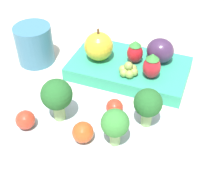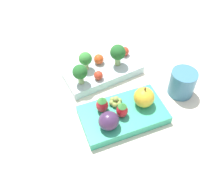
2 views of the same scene
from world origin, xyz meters
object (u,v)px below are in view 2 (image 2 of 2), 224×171
(strawberry_1, at_px, (102,104))
(grape_cluster, at_px, (116,101))
(broccoli_floret_2, at_px, (80,73))
(strawberry_0, at_px, (122,110))
(cherry_tomato_2, at_px, (125,51))
(apple, at_px, (144,97))
(broccoli_floret_0, at_px, (118,53))
(cherry_tomato_1, at_px, (98,75))
(bento_box_fruit, at_px, (123,115))
(drinking_cup, at_px, (182,83))
(plum, at_px, (109,121))
(broccoli_floret_1, at_px, (85,59))
(bento_box_savoury, at_px, (102,71))
(cherry_tomato_0, at_px, (99,59))

(strawberry_1, xyz_separation_m, grape_cluster, (0.03, 0.01, -0.01))
(broccoli_floret_2, height_order, strawberry_0, broccoli_floret_2)
(cherry_tomato_2, height_order, apple, apple)
(broccoli_floret_0, relative_size, apple, 1.11)
(broccoli_floret_2, relative_size, apple, 1.00)
(cherry_tomato_1, xyz_separation_m, strawberry_0, (0.02, -0.13, 0.01))
(cherry_tomato_1, distance_m, cherry_tomato_2, 0.12)
(bento_box_fruit, relative_size, strawberry_0, 4.91)
(bento_box_fruit, xyz_separation_m, broccoli_floret_2, (-0.07, 0.12, 0.05))
(strawberry_1, relative_size, drinking_cup, 0.63)
(cherry_tomato_1, bearing_deg, grape_cluster, -81.69)
(apple, xyz_separation_m, plum, (-0.10, -0.03, -0.00))
(broccoli_floret_0, bearing_deg, drinking_cup, -46.13)
(cherry_tomato_2, relative_size, grape_cluster, 0.79)
(strawberry_0, bearing_deg, cherry_tomato_2, 67.13)
(apple, bearing_deg, plum, -161.52)
(broccoli_floret_1, bearing_deg, apple, -59.51)
(broccoli_floret_1, bearing_deg, cherry_tomato_1, -67.15)
(bento_box_fruit, xyz_separation_m, drinking_cup, (0.16, 0.03, 0.02))
(broccoli_floret_2, bearing_deg, strawberry_0, -64.50)
(bento_box_fruit, xyz_separation_m, apple, (0.05, 0.01, 0.03))
(cherry_tomato_1, bearing_deg, bento_box_savoury, 58.34)
(bento_box_fruit, distance_m, drinking_cup, 0.17)
(broccoli_floret_1, distance_m, broccoli_floret_2, 0.05)
(broccoli_floret_0, xyz_separation_m, apple, (0.01, -0.15, -0.02))
(bento_box_fruit, xyz_separation_m, broccoli_floret_0, (0.04, 0.15, 0.05))
(bento_box_savoury, height_order, strawberry_0, strawberry_0)
(bento_box_savoury, xyz_separation_m, cherry_tomato_2, (0.08, 0.03, 0.02))
(broccoli_floret_1, height_order, plum, broccoli_floret_1)
(bento_box_fruit, distance_m, broccoli_floret_2, 0.14)
(apple, bearing_deg, strawberry_0, -166.66)
(broccoli_floret_2, xyz_separation_m, strawberry_0, (0.06, -0.13, -0.02))
(strawberry_0, xyz_separation_m, strawberry_1, (-0.04, 0.03, 0.00))
(broccoli_floret_0, bearing_deg, cherry_tomato_1, -151.43)
(cherry_tomato_0, relative_size, plum, 0.60)
(strawberry_1, distance_m, grape_cluster, 0.04)
(broccoli_floret_0, relative_size, drinking_cup, 0.92)
(cherry_tomato_0, height_order, grape_cluster, cherry_tomato_0)
(cherry_tomato_1, xyz_separation_m, strawberry_1, (-0.02, -0.10, 0.01))
(bento_box_fruit, xyz_separation_m, plum, (-0.04, -0.03, 0.03))
(cherry_tomato_1, bearing_deg, strawberry_0, -83.02)
(cherry_tomato_2, bearing_deg, bento_box_fruit, -111.98)
(cherry_tomato_0, relative_size, strawberry_0, 0.67)
(grape_cluster, distance_m, drinking_cup, 0.17)
(broccoli_floret_1, height_order, strawberry_0, broccoli_floret_1)
(broccoli_floret_2, bearing_deg, broccoli_floret_0, 17.10)
(broccoli_floret_2, height_order, grape_cluster, broccoli_floret_2)
(broccoli_floret_0, relative_size, cherry_tomato_0, 2.31)
(bento_box_savoury, distance_m, cherry_tomato_0, 0.03)
(bento_box_fruit, bearing_deg, strawberry_1, 154.80)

